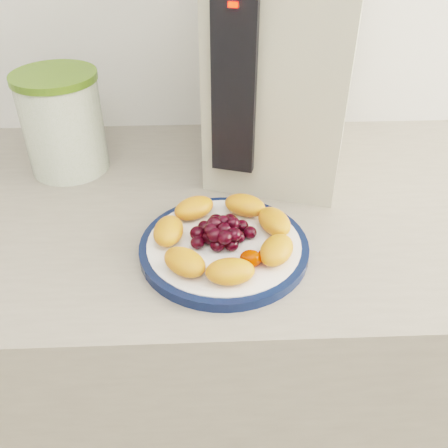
{
  "coord_description": "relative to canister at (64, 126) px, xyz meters",
  "views": [
    {
      "loc": [
        -0.01,
        0.51,
        1.36
      ],
      "look_at": [
        0.02,
        1.07,
        0.95
      ],
      "focal_mm": 40.0,
      "sensor_mm": 36.0,
      "label": 1
    }
  ],
  "objects": [
    {
      "name": "appliance_panel",
      "position": [
        0.29,
        -0.11,
        0.11
      ],
      "size": [
        0.07,
        0.04,
        0.28
      ],
      "primitive_type": "cube",
      "rotation": [
        0.0,
        0.0,
        -0.3
      ],
      "color": "black",
      "rests_on": "appliance_body"
    },
    {
      "name": "appliance_led",
      "position": [
        0.29,
        -0.12,
        0.22
      ],
      "size": [
        0.01,
        0.01,
        0.01
      ],
      "primitive_type": "cube",
      "rotation": [
        0.0,
        0.0,
        -0.3
      ],
      "color": "#FF0C05",
      "rests_on": "appliance_panel"
    },
    {
      "name": "appliance_body",
      "position": [
        0.39,
        0.03,
        0.11
      ],
      "size": [
        0.3,
        0.36,
        0.38
      ],
      "primitive_type": "cube",
      "rotation": [
        0.0,
        0.0,
        -0.3
      ],
      "color": "#B7B29C",
      "rests_on": "counter"
    },
    {
      "name": "fruit_plate",
      "position": [
        0.27,
        -0.26,
        -0.05
      ],
      "size": [
        0.21,
        0.21,
        0.03
      ],
      "color": "orange",
      "rests_on": "plate_face"
    },
    {
      "name": "cabinet_face",
      "position": [
        0.25,
        -0.13,
        -0.56
      ],
      "size": [
        3.48,
        0.58,
        0.84
      ],
      "primitive_type": "cube",
      "color": "brown",
      "rests_on": "floor"
    },
    {
      "name": "canister_lid",
      "position": [
        0.0,
        0.0,
        0.09
      ],
      "size": [
        0.17,
        0.17,
        0.01
      ],
      "primitive_type": "cylinder",
      "rotation": [
        0.0,
        0.0,
        0.23
      ],
      "color": "#49691F",
      "rests_on": "canister"
    },
    {
      "name": "canister",
      "position": [
        0.0,
        0.0,
        0.0
      ],
      "size": [
        0.17,
        0.17,
        0.17
      ],
      "primitive_type": "cylinder",
      "rotation": [
        0.0,
        0.0,
        0.23
      ],
      "color": "#365D0F",
      "rests_on": "counter"
    },
    {
      "name": "plate_rim",
      "position": [
        0.27,
        -0.26,
        -0.08
      ],
      "size": [
        0.24,
        0.24,
        0.01
      ],
      "primitive_type": "cylinder",
      "color": "#0D193C",
      "rests_on": "counter"
    },
    {
      "name": "plate_face",
      "position": [
        0.27,
        -0.26,
        -0.07
      ],
      "size": [
        0.22,
        0.22,
        0.02
      ],
      "primitive_type": "cylinder",
      "color": "white",
      "rests_on": "counter"
    },
    {
      "name": "counter",
      "position": [
        0.25,
        -0.13,
        -0.53
      ],
      "size": [
        3.5,
        0.6,
        0.9
      ],
      "primitive_type": "cube",
      "color": "gray",
      "rests_on": "floor"
    }
  ]
}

